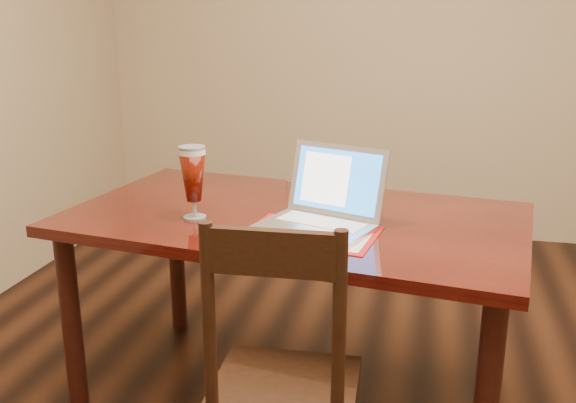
# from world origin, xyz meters

# --- Properties ---
(dining_table) EXTENTS (1.73, 1.13, 1.02)m
(dining_table) POSITION_xyz_m (-0.49, 0.35, 0.68)
(dining_table) COLOR #481009
(dining_table) RESTS_ON ground
(dining_chair) EXTENTS (0.43, 0.41, 0.97)m
(dining_chair) POSITION_xyz_m (-0.39, -0.27, 0.45)
(dining_chair) COLOR black
(dining_chair) RESTS_ON ground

